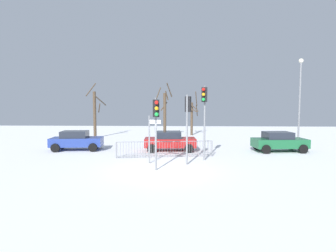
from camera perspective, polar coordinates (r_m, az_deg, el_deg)
name	(u,v)px	position (r m, az deg, el deg)	size (l,w,h in m)	color
ground_plane	(162,170)	(14.72, -1.28, -9.20)	(60.00, 60.00, 0.00)	white
traffic_light_mid_left	(188,113)	(15.89, 4.15, 2.63)	(0.38, 0.54, 4.05)	slate
traffic_light_rear_left	(204,106)	(17.00, 7.55, 4.16)	(0.37, 0.55, 4.64)	slate
traffic_light_foreground_right	(156,117)	(14.23, -2.51, 1.78)	(0.36, 0.56, 3.84)	slate
direction_sign_post	(150,137)	(16.18, -3.71, -2.23)	(0.75, 0.32, 2.83)	slate
pedestrian_guard_railing	(165,149)	(18.16, -0.64, -4.80)	(6.35, 0.97, 1.07)	slate
car_red_near	(170,141)	(20.65, 0.34, -3.08)	(3.89, 2.10, 1.47)	maroon
car_green_mid	(279,141)	(21.92, 22.06, -2.97)	(3.94, 2.22, 1.47)	#195933
car_blue_far	(76,140)	(22.13, -18.50, -2.81)	(3.98, 2.32, 1.47)	navy
street_lamp	(300,94)	(24.80, 25.72, 6.05)	(0.36, 0.36, 7.17)	slate
bare_tree_left	(95,113)	(29.66, -14.94, 2.64)	(2.07, 2.06, 5.79)	#473828
bare_tree_centre	(165,113)	(29.19, -0.69, 2.81)	(1.77, 1.75, 5.72)	#473828
bare_tree_right	(192,116)	(31.29, 5.01, 2.08)	(1.51, 1.30, 4.94)	#473828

